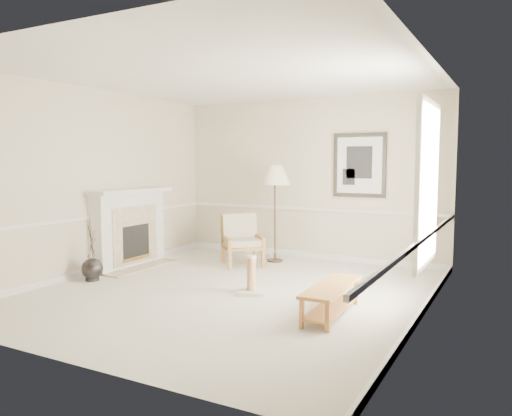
# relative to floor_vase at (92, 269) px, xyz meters

# --- Properties ---
(ground) EXTENTS (5.50, 5.50, 0.00)m
(ground) POSITION_rel_floor_vase_xyz_m (2.15, 0.43, -0.17)
(ground) COLOR silver
(ground) RESTS_ON ground
(room) EXTENTS (5.04, 5.54, 2.92)m
(room) POSITION_rel_floor_vase_xyz_m (2.29, 0.50, 1.70)
(room) COLOR beige
(room) RESTS_ON ground
(fireplace) EXTENTS (0.64, 1.64, 1.31)m
(fireplace) POSITION_rel_floor_vase_xyz_m (-0.19, 1.03, 0.47)
(fireplace) COLOR white
(fireplace) RESTS_ON ground
(floor_vase) EXTENTS (0.31, 0.31, 0.92)m
(floor_vase) POSITION_rel_floor_vase_xyz_m (0.00, 0.00, 0.00)
(floor_vase) COLOR black
(floor_vase) RESTS_ON ground
(armchair) EXTENTS (0.94, 0.94, 0.86)m
(armchair) POSITION_rel_floor_vase_xyz_m (1.35, 2.10, 0.29)
(armchair) COLOR #9B6032
(armchair) RESTS_ON ground
(floor_lamp) EXTENTS (0.58, 0.58, 1.70)m
(floor_lamp) POSITION_rel_floor_vase_xyz_m (1.77, 2.57, 1.31)
(floor_lamp) COLOR black
(floor_lamp) RESTS_ON ground
(bench) EXTENTS (0.42, 1.26, 0.36)m
(bench) POSITION_rel_floor_vase_xyz_m (3.70, 0.06, 0.07)
(bench) COLOR #9B6032
(bench) RESTS_ON ground
(scratching_post) EXTENTS (0.48, 0.48, 0.52)m
(scratching_post) POSITION_rel_floor_vase_xyz_m (2.43, 0.47, -0.01)
(scratching_post) COLOR beige
(scratching_post) RESTS_ON ground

